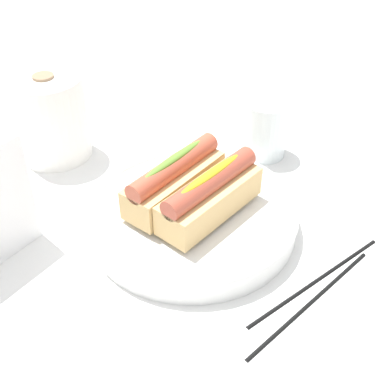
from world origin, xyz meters
TOP-DOWN VIEW (x-y plane):
  - ground_plane at (0.00, 0.00)m, footprint 2.40×2.40m
  - serving_bowl at (0.01, -0.02)m, footprint 0.27×0.27m
  - hotdog_front at (0.01, -0.04)m, footprint 0.15×0.05m
  - hotdog_back at (0.01, 0.01)m, footprint 0.15×0.06m
  - water_glass at (0.22, 0.01)m, footprint 0.07×0.07m
  - paper_towel_roll at (0.01, 0.26)m, footprint 0.11×0.11m
  - chopstick_near at (0.03, -0.19)m, footprint 0.22×0.05m
  - chopstick_far at (0.00, -0.20)m, footprint 0.22×0.03m

SIDE VIEW (x-z plane):
  - ground_plane at x=0.00m, z-range 0.00..0.00m
  - chopstick_near at x=0.03m, z-range 0.00..0.01m
  - chopstick_far at x=0.00m, z-range 0.00..0.01m
  - serving_bowl at x=0.01m, z-range 0.00..0.04m
  - water_glass at x=0.22m, z-range 0.00..0.09m
  - hotdog_front at x=0.01m, z-range 0.03..0.10m
  - hotdog_back at x=0.01m, z-range 0.03..0.10m
  - paper_towel_roll at x=0.01m, z-range 0.00..0.13m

